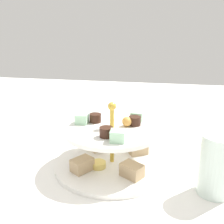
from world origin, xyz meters
TOP-DOWN VIEW (x-y plane):
  - ground_plane at (0.00, 0.00)m, footprint 2.40×2.40m
  - tiered_serving_stand at (0.00, -0.00)m, footprint 0.29×0.29m
  - water_glass_tall_right at (0.07, 0.23)m, footprint 0.07×0.07m
  - water_glass_short_left at (-0.20, -0.13)m, footprint 0.06×0.06m
  - teacup_with_saucer at (-0.25, -0.01)m, footprint 0.09×0.09m
  - butter_knife_right at (-0.21, 0.20)m, footprint 0.12×0.14m

SIDE VIEW (x-z plane):
  - ground_plane at x=0.00m, z-range 0.00..0.00m
  - butter_knife_right at x=-0.21m, z-range 0.00..0.00m
  - teacup_with_saucer at x=-0.25m, z-range 0.00..0.05m
  - water_glass_short_left at x=-0.20m, z-range 0.00..0.07m
  - tiered_serving_stand at x=0.00m, z-range -0.04..0.13m
  - water_glass_tall_right at x=0.07m, z-range 0.00..0.13m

